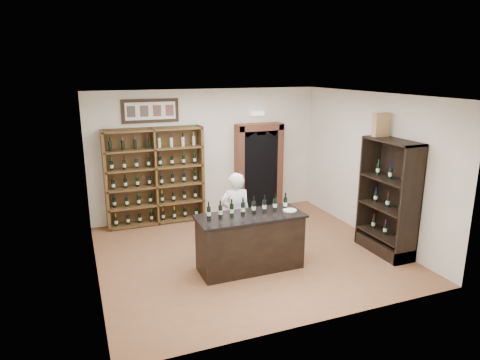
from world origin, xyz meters
name	(u,v)px	position (x,y,z in m)	size (l,w,h in m)	color
floor	(247,253)	(0.00, 0.00, 0.00)	(5.50, 5.50, 0.00)	brown
ceiling	(248,95)	(0.00, 0.00, 3.00)	(5.50, 5.50, 0.00)	white
wall_back	(208,153)	(0.00, 2.50, 1.50)	(5.50, 0.04, 3.00)	white
wall_left	(91,194)	(-2.75, 0.00, 1.50)	(0.04, 5.00, 3.00)	white
wall_right	(371,166)	(2.75, 0.00, 1.50)	(0.04, 5.00, 3.00)	white
wine_shelf	(155,176)	(-1.30, 2.33, 1.10)	(2.20, 0.38, 2.20)	#51391C
framed_picture	(150,111)	(-1.30, 2.47, 2.55)	(1.25, 0.04, 0.52)	black
arched_doorway	(259,165)	(1.25, 2.33, 1.14)	(1.17, 0.35, 2.17)	black
emergency_light	(258,113)	(1.25, 2.42, 2.40)	(0.30, 0.10, 0.10)	white
tasting_counter	(250,242)	(-0.20, -0.60, 0.49)	(1.88, 0.78, 1.00)	black
counter_bottle_0	(209,213)	(-0.92, -0.51, 1.11)	(0.07, 0.07, 0.30)	black
counter_bottle_1	(220,211)	(-0.71, -0.51, 1.11)	(0.07, 0.07, 0.30)	black
counter_bottle_2	(232,210)	(-0.51, -0.51, 1.11)	(0.07, 0.07, 0.30)	black
counter_bottle_3	(243,208)	(-0.30, -0.51, 1.11)	(0.07, 0.07, 0.30)	black
counter_bottle_4	(254,207)	(-0.10, -0.51, 1.11)	(0.07, 0.07, 0.30)	black
counter_bottle_5	(264,206)	(0.11, -0.51, 1.11)	(0.07, 0.07, 0.30)	black
counter_bottle_6	(275,204)	(0.31, -0.51, 1.11)	(0.07, 0.07, 0.30)	black
counter_bottle_7	(285,203)	(0.52, -0.51, 1.11)	(0.07, 0.07, 0.30)	black
side_cabinet	(388,215)	(2.52, -0.90, 0.75)	(0.48, 1.20, 2.20)	black
shopkeeper	(235,214)	(-0.22, 0.07, 0.80)	(0.58, 0.38, 1.60)	white
plate	(290,210)	(0.54, -0.65, 1.01)	(0.24, 0.24, 0.02)	silver
wine_crate	(381,125)	(2.51, -0.50, 2.42)	(0.32, 0.13, 0.44)	tan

